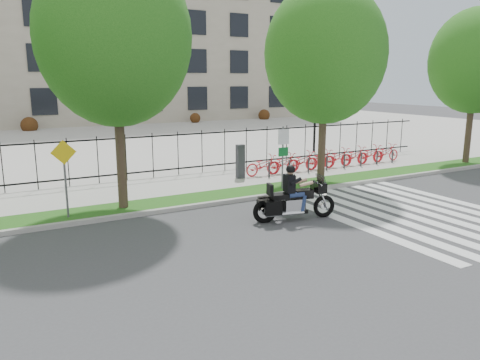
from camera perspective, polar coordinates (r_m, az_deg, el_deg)
ground at (r=13.92m, az=6.85°, el=-6.62°), size 120.00×120.00×0.00m
curb at (r=17.23m, az=-1.16°, el=-2.58°), size 60.00×0.20×0.15m
grass_verge at (r=17.96m, az=-2.43°, el=-1.97°), size 60.00×1.50×0.15m
sidewalk at (r=20.17m, az=-5.63°, el=-0.45°), size 60.00×3.50×0.15m
plaza at (r=36.73m, az=-16.71°, el=4.77°), size 80.00×34.00×0.10m
crosswalk_stripes at (r=17.09m, az=20.10°, el=-3.70°), size 5.70×8.00×0.01m
iron_fence at (r=21.56m, az=-7.56°, el=3.23°), size 30.00×0.06×2.00m
office_building at (r=56.35m, az=-22.03°, el=16.94°), size 60.00×21.90×20.15m
lamp_post_right at (r=28.81m, az=9.19°, el=9.53°), size 1.06×0.70×4.25m
street_tree_1 at (r=16.14m, az=-15.06°, el=16.43°), size 4.99×4.99×8.50m
street_tree_2 at (r=20.10m, az=10.35°, el=14.91°), size 5.00×5.00×8.22m
street_tree_3 at (r=27.32m, az=26.81°, el=12.81°), size 4.63×4.63×7.89m
bike_share_station at (r=23.56m, az=10.68°, el=2.59°), size 9.97×0.85×1.50m
sign_pole_regulatory at (r=18.63m, az=5.27°, el=3.72°), size 0.50×0.09×2.50m
sign_pole_warning at (r=15.60m, az=-20.60°, el=1.34°), size 0.78×0.09×2.49m
motorcycle_rider at (r=15.13m, az=6.66°, el=-2.19°), size 2.81×1.15×2.19m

